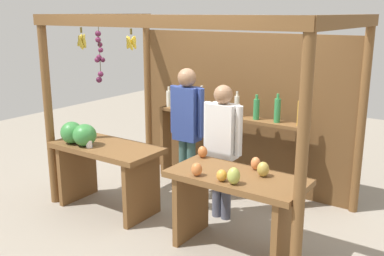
# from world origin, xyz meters

# --- Properties ---
(ground_plane) EXTENTS (12.00, 12.00, 0.00)m
(ground_plane) POSITION_xyz_m (0.00, 0.00, 0.00)
(ground_plane) COLOR gray
(ground_plane) RESTS_ON ground
(market_stall) EXTENTS (3.26, 1.93, 2.27)m
(market_stall) POSITION_xyz_m (-0.01, 0.43, 1.32)
(market_stall) COLOR brown
(market_stall) RESTS_ON ground
(fruit_counter_left) EXTENTS (1.32, 0.67, 1.05)m
(fruit_counter_left) POSITION_xyz_m (-0.93, -0.73, 0.66)
(fruit_counter_left) COLOR brown
(fruit_counter_left) RESTS_ON ground
(fruit_counter_right) EXTENTS (1.32, 0.64, 0.95)m
(fruit_counter_right) POSITION_xyz_m (0.86, -0.68, 0.59)
(fruit_counter_right) COLOR brown
(fruit_counter_right) RESTS_ON ground
(bottle_shelf_unit) EXTENTS (2.09, 0.22, 1.35)m
(bottle_shelf_unit) POSITION_xyz_m (-0.03, 0.68, 0.83)
(bottle_shelf_unit) COLOR brown
(bottle_shelf_unit) RESTS_ON ground
(vendor_man) EXTENTS (0.48, 0.22, 1.65)m
(vendor_man) POSITION_xyz_m (-0.27, 0.10, 0.99)
(vendor_man) COLOR #3B5F5A
(vendor_man) RESTS_ON ground
(vendor_woman) EXTENTS (0.48, 0.21, 1.53)m
(vendor_woman) POSITION_xyz_m (0.36, -0.12, 0.91)
(vendor_woman) COLOR #4E5163
(vendor_woman) RESTS_ON ground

